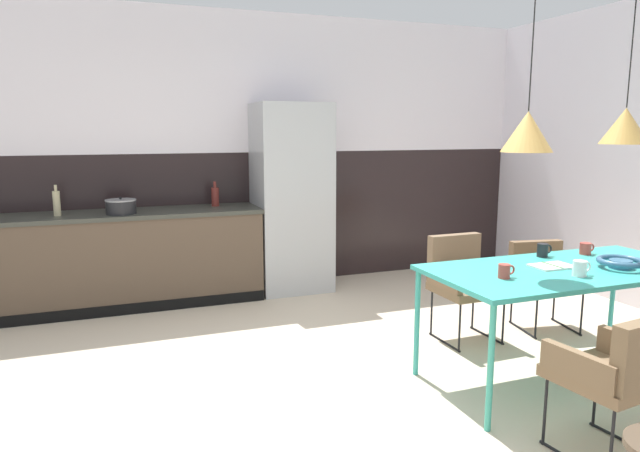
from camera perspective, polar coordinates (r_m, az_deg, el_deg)
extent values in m
plane|color=beige|center=(3.61, 4.83, -17.49)|extent=(8.53, 8.53, 0.00)
cube|color=black|center=(6.11, -7.15, 0.71)|extent=(6.56, 0.12, 1.41)
cube|color=white|center=(6.06, -7.44, 13.97)|extent=(6.56, 0.12, 1.41)
cube|color=brown|center=(5.65, -21.93, -3.53)|extent=(3.11, 0.60, 0.85)
cube|color=#393A32|center=(5.57, -22.22, 0.94)|extent=(3.14, 0.63, 0.04)
cube|color=black|center=(5.45, -21.74, -8.07)|extent=(3.11, 0.01, 0.10)
cube|color=#ADAFB2|center=(5.83, -2.85, 2.80)|extent=(0.73, 0.60, 1.90)
cube|color=teal|center=(4.03, 23.35, -4.04)|extent=(1.81, 0.86, 0.03)
cylinder|color=teal|center=(3.93, 9.64, -9.50)|extent=(0.04, 0.04, 0.73)
cylinder|color=teal|center=(5.00, 27.13, -6.28)|extent=(0.04, 0.04, 0.73)
cylinder|color=teal|center=(3.32, 16.63, -13.41)|extent=(0.04, 0.04, 0.73)
cube|color=brown|center=(4.62, 14.53, -6.15)|extent=(0.49, 0.47, 0.06)
cube|color=brown|center=(4.73, 13.21, -3.04)|extent=(0.46, 0.09, 0.37)
cube|color=brown|center=(4.73, 16.74, -4.64)|extent=(0.06, 0.41, 0.14)
cube|color=brown|center=(4.47, 12.29, -5.26)|extent=(0.06, 0.41, 0.14)
cylinder|color=black|center=(4.66, 17.81, -9.00)|extent=(0.02, 0.02, 0.38)
cylinder|color=black|center=(4.43, 13.75, -9.80)|extent=(0.02, 0.02, 0.38)
cylinder|color=black|center=(4.95, 15.00, -7.79)|extent=(0.02, 0.02, 0.38)
cylinder|color=black|center=(4.73, 11.06, -8.46)|extent=(0.02, 0.02, 0.38)
cylinder|color=black|center=(4.86, 16.26, -10.42)|extent=(0.02, 0.41, 0.02)
cylinder|color=black|center=(4.64, 12.28, -11.24)|extent=(0.02, 0.41, 0.02)
cube|color=brown|center=(3.31, 26.65, -13.26)|extent=(0.54, 0.52, 0.06)
cube|color=brown|center=(3.10, 24.37, -12.61)|extent=(0.10, 0.42, 0.14)
cube|color=brown|center=(3.45, 28.94, -10.75)|extent=(0.10, 0.42, 0.14)
cylinder|color=black|center=(3.35, 21.52, -16.73)|extent=(0.02, 0.02, 0.38)
cylinder|color=black|center=(3.64, 25.76, -14.85)|extent=(0.02, 0.02, 0.38)
cylinder|color=black|center=(3.15, 27.06, -18.90)|extent=(0.02, 0.02, 0.38)
cylinder|color=black|center=(3.63, 28.07, -18.37)|extent=(0.07, 0.41, 0.02)
cube|color=brown|center=(5.07, 21.72, -5.26)|extent=(0.55, 0.54, 0.06)
cube|color=brown|center=(5.20, 20.66, -2.91)|extent=(0.46, 0.16, 0.28)
cube|color=brown|center=(5.17, 23.86, -3.98)|extent=(0.12, 0.42, 0.14)
cube|color=brown|center=(4.93, 19.63, -4.33)|extent=(0.12, 0.42, 0.14)
cylinder|color=black|center=(5.09, 24.64, -7.93)|extent=(0.02, 0.02, 0.37)
cylinder|color=black|center=(4.87, 20.76, -8.43)|extent=(0.02, 0.02, 0.37)
cylinder|color=black|center=(5.39, 22.31, -6.82)|extent=(0.02, 0.02, 0.37)
cylinder|color=black|center=(5.18, 18.56, -7.22)|extent=(0.02, 0.02, 0.37)
cylinder|color=black|center=(5.29, 23.31, -9.20)|extent=(0.09, 0.41, 0.02)
cylinder|color=black|center=(5.08, 19.51, -9.72)|extent=(0.09, 0.41, 0.02)
cylinder|color=#33607F|center=(4.16, 27.78, -3.38)|extent=(0.14, 0.14, 0.05)
torus|color=#335C7C|center=(4.16, 27.80, -3.13)|extent=(0.29, 0.29, 0.04)
cube|color=white|center=(3.97, 21.43, -3.82)|extent=(0.13, 0.18, 0.01)
cube|color=white|center=(4.06, 22.83, -3.63)|extent=(0.13, 0.18, 0.01)
cube|color=#4C7F4C|center=(4.01, 22.14, -3.61)|extent=(0.01, 0.18, 0.00)
cylinder|color=black|center=(4.30, 21.30, -2.26)|extent=(0.07, 0.07, 0.09)
torus|color=black|center=(4.33, 21.79, -2.14)|extent=(0.06, 0.01, 0.06)
cylinder|color=white|center=(3.82, 24.47, -3.87)|extent=(0.08, 0.08, 0.10)
torus|color=white|center=(3.86, 25.03, -3.72)|extent=(0.07, 0.01, 0.07)
cylinder|color=#B23D33|center=(3.61, 17.88, -4.31)|extent=(0.07, 0.07, 0.09)
torus|color=#B23D33|center=(3.64, 18.47, -4.17)|extent=(0.06, 0.01, 0.06)
cylinder|color=#B23D33|center=(4.50, 24.94, -2.06)|extent=(0.08, 0.08, 0.08)
torus|color=#B23D33|center=(4.54, 25.40, -1.95)|extent=(0.06, 0.01, 0.06)
cylinder|color=black|center=(5.44, -19.23, 1.76)|extent=(0.26, 0.26, 0.12)
cylinder|color=gray|center=(5.43, -19.27, 2.45)|extent=(0.27, 0.27, 0.01)
sphere|color=black|center=(5.43, -19.28, 2.64)|extent=(0.02, 0.02, 0.02)
cylinder|color=maroon|center=(5.75, -10.40, 2.88)|extent=(0.07, 0.07, 0.19)
cylinder|color=maroon|center=(5.74, -10.44, 4.09)|extent=(0.03, 0.03, 0.06)
cylinder|color=tan|center=(5.52, -24.77, 2.05)|extent=(0.06, 0.06, 0.22)
cylinder|color=tan|center=(5.51, -24.87, 3.46)|extent=(0.02, 0.02, 0.05)
cylinder|color=black|center=(3.75, 20.55, 18.46)|extent=(0.01, 0.01, 1.01)
cone|color=tan|center=(3.70, 19.97, 8.83)|extent=(0.31, 0.31, 0.24)
cylinder|color=black|center=(4.22, 28.81, 17.04)|extent=(0.01, 0.01, 0.99)
cone|color=tan|center=(4.17, 28.13, 8.79)|extent=(0.30, 0.30, 0.23)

